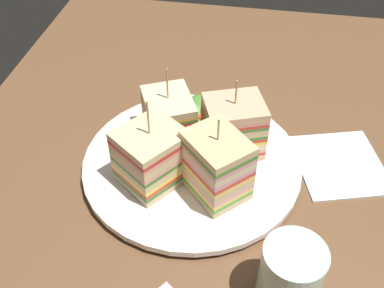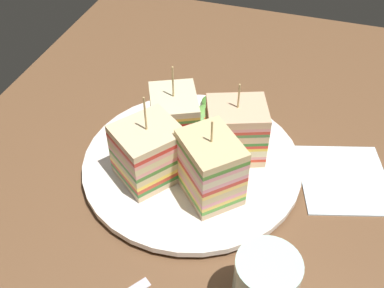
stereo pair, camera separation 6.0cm
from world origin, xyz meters
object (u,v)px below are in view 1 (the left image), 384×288
Objects in this scene: plate at (192,163)px; napkin at (340,163)px; drinking_glass at (289,279)px; sandwich_wedge_0 at (233,127)px; chip_pile at (188,155)px; sandwich_wedge_1 at (169,118)px; sandwich_wedge_2 at (152,156)px; sandwich_wedge_3 at (216,166)px.

plate is 2.37× the size of napkin.
plate is 21.77cm from drinking_glass.
sandwich_wedge_0 is 1.50× the size of chip_pile.
drinking_glass reaches higher than napkin.
sandwich_wedge_1 is 0.90× the size of sandwich_wedge_2.
sandwich_wedge_2 reaches higher than drinking_glass.
drinking_glass reaches higher than chip_pile.
sandwich_wedge_2 is at bearing -44.03° from chip_pile.
chip_pile is (3.35, -5.55, -3.04)cm from sandwich_wedge_0.
sandwich_wedge_0 is at bearing 123.30° from plate.
plate is at bearing 12.98° from sandwich_wedge_0.
chip_pile reaches higher than plate.
sandwich_wedge_1 is at bearing -137.58° from plate.
sandwich_wedge_0 is 22.10cm from drinking_glass.
sandwich_wedge_1 reaches higher than napkin.
drinking_glass is at bearing 91.32° from sandwich_wedge_0.
sandwich_wedge_1 is 11.99cm from sandwich_wedge_3.
sandwich_wedge_0 is at bearing -52.29° from sandwich_wedge_3.
drinking_glass reaches higher than plate.
sandwich_wedge_1 reaches higher than drinking_glass.
sandwich_wedge_3 is 7.16cm from chip_pile.
sandwich_wedge_0 is 0.98× the size of sandwich_wedge_3.
drinking_glass is at bearing -89.85° from sandwich_wedge_2.
chip_pile is 21.93cm from drinking_glass.
sandwich_wedge_1 is 8.48cm from sandwich_wedge_2.
sandwich_wedge_1 is at bearing -142.24° from chip_pile.
sandwich_wedge_2 reaches higher than napkin.
sandwich_wedge_3 is at bearing 15.71° from sandwich_wedge_1.
napkin is at bearing -34.29° from sandwich_wedge_2.
plate is at bearing 97.57° from chip_pile.
napkin is at bearing 161.90° from drinking_glass.
sandwich_wedge_2 reaches higher than sandwich_wedge_3.
sandwich_wedge_3 is 15.81cm from drinking_glass.
sandwich_wedge_0 is 1.00× the size of sandwich_wedge_1.
chip_pile is at bearing -78.21° from napkin.
napkin is (-0.96, 15.12, -5.27)cm from sandwich_wedge_0.
sandwich_wedge_3 reaches higher than plate.
napkin is at bearing 101.79° from chip_pile.
sandwich_wedge_2 reaches higher than sandwich_wedge_0.
sandwich_wedge_2 is at bearing -27.66° from sandwich_wedge_1.
sandwich_wedge_3 is (7.91, -1.20, 0.37)cm from sandwich_wedge_0.
sandwich_wedge_2 is (7.33, -9.39, -0.03)cm from sandwich_wedge_0.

